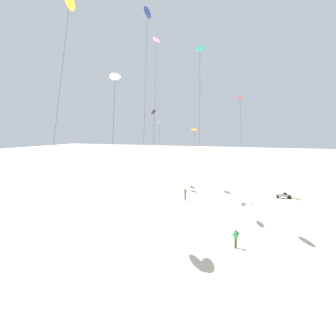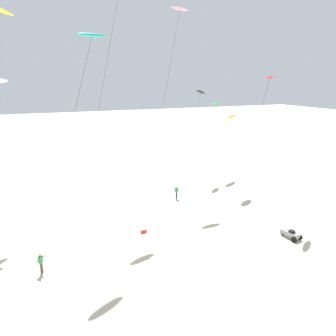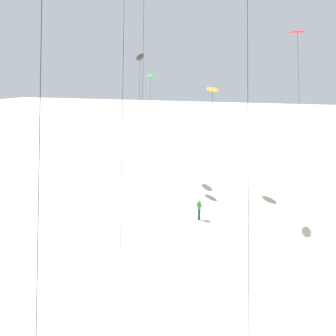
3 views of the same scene
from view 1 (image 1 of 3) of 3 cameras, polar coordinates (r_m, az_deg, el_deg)
name	(u,v)px [view 1 (image 1 of 3)]	position (r m, az deg, el deg)	size (l,w,h in m)	color
ground_plane	(268,211)	(40.66, 17.47, -7.44)	(260.00, 260.00, 0.00)	beige
kite_yellow	(69,2)	(32.52, -17.33, 26.55)	(9.13, 3.50, 21.68)	yellow
kite_teal	(200,50)	(33.85, 5.77, 20.32)	(7.20, 2.82, 18.13)	teal
kite_green	(159,123)	(56.76, -1.55, 8.12)	(3.96, 2.03, 11.26)	green
kite_white	(115,77)	(27.46, -9.50, 15.79)	(4.86, 1.98, 14.61)	white
kite_red	(240,99)	(50.25, 12.83, 12.02)	(6.39, 2.56, 14.79)	red
kite_black	(153,113)	(53.83, -2.63, 9.89)	(4.33, 1.90, 13.16)	black
kite_navy	(147,16)	(42.00, -3.74, 25.57)	(7.36, 2.45, 24.28)	navy
kite_orange	(194,130)	(52.22, 4.79, 6.84)	(3.84, 2.21, 10.10)	orange
kite_pink	(156,43)	(49.91, -2.11, 21.62)	(6.35, 2.01, 23.20)	pink
kite_flyer_nearest	(185,193)	(44.84, 3.12, -4.59)	(0.54, 0.51, 1.67)	navy
kite_flyer_middle	(236,238)	(27.81, 12.10, -12.18)	(0.71, 0.72, 1.67)	#4C4738
beach_buggy	(284,195)	(48.64, 20.17, -4.65)	(1.21, 2.12, 0.82)	gray
marker_flag	(251,209)	(35.31, 14.73, -7.07)	(0.57, 0.05, 2.10)	gray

